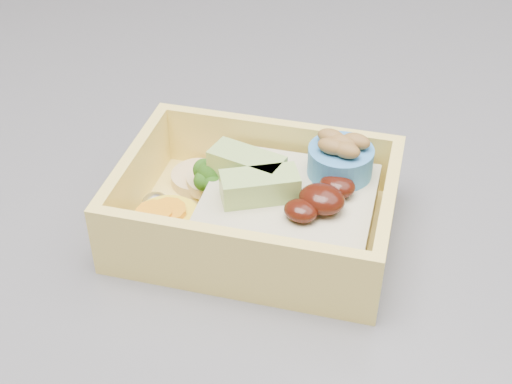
% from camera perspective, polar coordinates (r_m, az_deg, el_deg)
% --- Properties ---
extents(bento_box, '(0.18, 0.15, 0.06)m').
position_cam_1_polar(bento_box, '(0.43, 0.71, -1.09)').
color(bento_box, '#FFDF69').
rests_on(bento_box, island).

